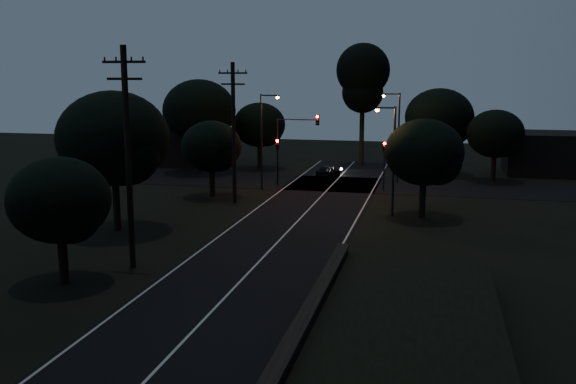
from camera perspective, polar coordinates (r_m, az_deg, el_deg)
The scene contains 21 objects.
road_surface at distance 46.65m, azimuth 1.96°, elevation -1.46°, with size 60.00×70.00×0.03m.
utility_pole_mid at distance 32.46m, azimuth -14.04°, elevation 3.25°, with size 2.20×0.30×11.00m.
utility_pole_far at distance 48.17m, azimuth -4.85°, elevation 5.47°, with size 2.20×0.30×10.50m.
tree_left_b at distance 31.00m, azimuth -19.49°, elevation -0.91°, with size 4.67×4.67×5.94m.
tree_left_c at distance 40.48m, azimuth -15.04°, elevation 4.39°, with size 6.87×6.87×8.67m.
tree_left_d at distance 50.87m, azimuth -6.68°, elevation 3.92°, with size 4.77×4.77×6.05m.
tree_far_nw at distance 66.15m, azimuth -2.43°, elevation 5.88°, with size 5.35×5.35×6.78m.
tree_far_w at distance 63.73m, azimuth -7.73°, elevation 7.04°, with size 7.18×7.18×9.16m.
tree_far_ne at distance 63.71m, azimuth 13.50°, elevation 6.33°, with size 6.58×6.58×8.32m.
tree_far_e at distance 61.09m, azimuth 18.13°, elevation 4.83°, with size 5.12×5.12×6.50m.
tree_right_a at distance 43.91m, azimuth 12.24°, elevation 3.31°, with size 5.29×5.29×6.72m.
tall_pine at distance 69.13m, azimuth 6.67°, elevation 10.07°, with size 5.67×5.67×12.88m.
building_left at distance 72.06m, azimuth -10.61°, elevation 4.34°, with size 10.00×8.00×4.40m, color black.
building_right at distance 68.09m, azimuth 22.47°, elevation 3.21°, with size 9.00×7.00×4.00m, color black.
signal_left at distance 55.71m, azimuth -0.93°, elevation 3.43°, with size 0.28×0.35×4.10m.
signal_right at distance 54.27m, azimuth 8.55°, elevation 3.13°, with size 0.28×0.35×4.10m.
signal_mast at distance 55.18m, azimuth 0.77°, elevation 4.94°, with size 3.70×0.35×6.25m.
streetlight_a at distance 53.78m, azimuth -2.18°, elevation 5.10°, with size 1.66×0.26×8.00m.
streetlight_b at distance 58.01m, azimuth 9.61°, elevation 5.36°, with size 1.66×0.26×8.00m.
streetlight_c at distance 44.11m, azimuth 9.18°, elevation 3.43°, with size 1.46×0.26×7.50m.
car at distance 60.99m, azimuth 3.63°, elevation 1.89°, with size 1.39×3.46×1.18m, color black.
Camera 1 is at (8.65, -13.70, 9.62)m, focal length 40.00 mm.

